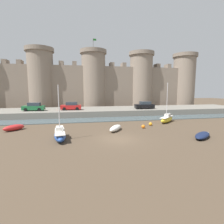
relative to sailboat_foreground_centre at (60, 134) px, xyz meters
The scene contains 14 objects.
ground_plane 6.40m from the sailboat_foreground_centre, ahead, with size 160.00×160.00×0.00m, color #4C3D2D.
water_channel 13.15m from the sailboat_foreground_centre, 61.37° to the left, with size 80.00×4.50×0.10m, color #47565B.
quay_road 19.81m from the sailboat_foreground_centre, 71.47° to the left, with size 66.80×10.00×1.25m, color slate.
castle 30.88m from the sailboat_foreground_centre, 77.94° to the left, with size 61.94×7.14×18.96m.
sailboat_foreground_centre is the anchor object (origin of this frame).
rowboat_midflat_right 7.39m from the sailboat_foreground_centre, 22.80° to the left, with size 2.57×3.20×0.74m.
sailboat_foreground_left 18.01m from the sailboat_foreground_centre, 23.61° to the left, with size 4.09×3.89×6.55m.
rowboat_midflat_centre 15.93m from the sailboat_foreground_centre, ahead, with size 3.59×3.23×0.61m.
rowboat_midflat_left 8.57m from the sailboat_foreground_centre, 139.02° to the left, with size 2.75×2.69×0.78m.
mooring_buoy_near_shore 11.57m from the sailboat_foreground_centre, 18.22° to the left, with size 0.51×0.51×0.51m, color orange.
mooring_buoy_off_centre 13.69m from the sailboat_foreground_centre, 21.89° to the left, with size 0.52×0.52×0.52m, color orange.
car_quay_centre_west 17.55m from the sailboat_foreground_centre, 88.15° to the left, with size 4.18×2.03×1.62m.
car_quay_west 23.24m from the sailboat_foreground_centre, 45.62° to the left, with size 4.18×2.03×1.62m.
car_quay_east 18.66m from the sailboat_foreground_centre, 110.95° to the left, with size 4.18×2.03×1.62m.
Camera 1 is at (-4.21, -18.30, 5.47)m, focal length 28.00 mm.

